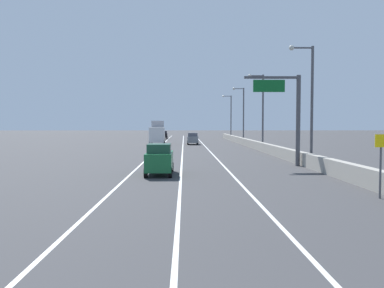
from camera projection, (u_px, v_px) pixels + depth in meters
name	position (u px, v px, depth m)	size (l,w,h in m)	color
ground_plane	(195.00, 145.00, 66.89)	(320.00, 320.00, 0.00)	#38383A
lane_stripe_left	(158.00, 149.00, 57.80)	(0.16, 130.00, 0.00)	silver
lane_stripe_center	(183.00, 149.00, 57.86)	(0.16, 130.00, 0.00)	silver
lane_stripe_right	(207.00, 149.00, 57.93)	(0.16, 130.00, 0.00)	silver
jersey_barrier_right	(279.00, 152.00, 43.05)	(0.60, 120.00, 1.10)	#9E998E
overhead_sign_gantry	(289.00, 109.00, 33.60)	(4.68, 0.36, 7.50)	#47474C
speed_advisory_sign	(381.00, 161.00, 18.90)	(0.60, 0.11, 3.00)	#4C4C51
lamp_post_right_second	(309.00, 97.00, 34.67)	(2.14, 0.44, 10.14)	#4C4C51
lamp_post_right_third	(261.00, 107.00, 54.51)	(2.14, 0.44, 10.14)	#4C4C51
lamp_post_right_fourth	(242.00, 111.00, 74.36)	(2.14, 0.44, 10.14)	#4C4C51
lamp_post_right_fifth	(230.00, 114.00, 94.21)	(2.14, 0.44, 10.14)	#4C4C51
car_green_0	(160.00, 159.00, 27.95)	(1.81, 4.38, 2.13)	#196033
car_black_1	(164.00, 135.00, 95.95)	(1.88, 4.22, 1.86)	black
car_gray_2	(193.00, 139.00, 69.49)	(1.87, 4.15, 1.99)	slate
box_truck	(157.00, 134.00, 69.80)	(2.72, 9.26, 4.06)	silver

